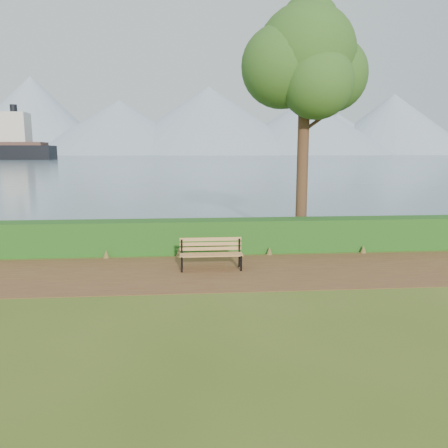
{
  "coord_description": "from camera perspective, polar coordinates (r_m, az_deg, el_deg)",
  "views": [
    {
      "loc": [
        -0.82,
        -10.53,
        3.07
      ],
      "look_at": [
        0.16,
        1.2,
        1.1
      ],
      "focal_mm": 35.0,
      "sensor_mm": 36.0,
      "label": 1
    }
  ],
  "objects": [
    {
      "name": "path",
      "position": [
        11.28,
        -0.44,
        -6.26
      ],
      "size": [
        40.0,
        3.4,
        0.01
      ],
      "primitive_type": "cube",
      "color": "brown",
      "rests_on": "ground"
    },
    {
      "name": "hedge",
      "position": [
        13.4,
        -1.2,
        -1.56
      ],
      "size": [
        32.0,
        0.85,
        1.0
      ],
      "primitive_type": "cube",
      "color": "#154B16",
      "rests_on": "ground"
    },
    {
      "name": "ground",
      "position": [
        11.0,
        -0.32,
        -6.71
      ],
      "size": [
        140.0,
        140.0,
        0.0
      ],
      "primitive_type": "plane",
      "color": "#435719",
      "rests_on": "ground"
    },
    {
      "name": "bench",
      "position": [
        11.46,
        -1.71,
        -3.61
      ],
      "size": [
        1.64,
        0.49,
        0.82
      ],
      "rotation": [
        0.0,
        0.0,
        0.0
      ],
      "color": "black",
      "rests_on": "ground"
    },
    {
      "name": "tree",
      "position": [
        14.61,
        10.57,
        20.14
      ],
      "size": [
        4.04,
        3.34,
        7.81
      ],
      "rotation": [
        0.0,
        0.0,
        -0.13
      ],
      "color": "#3A2617",
      "rests_on": "ground"
    },
    {
      "name": "water",
      "position": [
        270.55,
        -4.7,
        8.8
      ],
      "size": [
        700.0,
        510.0,
        0.0
      ],
      "primitive_type": "cube",
      "color": "slate",
      "rests_on": "ground"
    },
    {
      "name": "mountains",
      "position": [
        417.39,
        -6.1,
        12.81
      ],
      "size": [
        585.0,
        190.0,
        70.0
      ],
      "color": "#8295AD",
      "rests_on": "ground"
    }
  ]
}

